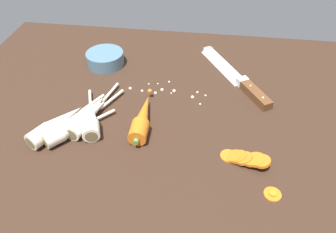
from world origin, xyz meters
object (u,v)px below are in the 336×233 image
at_px(parsnip_mid_left, 69,129).
at_px(carrot_slice_stray_near, 273,194).
at_px(whole_carrot, 142,118).
at_px(prep_bowl, 105,58).
at_px(parsnip_mid_right, 88,115).
at_px(parsnip_back, 87,116).
at_px(chefs_knife, 231,72).
at_px(carrot_slice_stack, 245,158).
at_px(parsnip_outer, 57,124).
at_px(parsnip_front, 90,119).

xyz_separation_m(parsnip_mid_left, carrot_slice_stray_near, (0.45, -0.10, -0.02)).
distance_m(whole_carrot, prep_bowl, 0.30).
relative_size(parsnip_mid_left, parsnip_mid_right, 0.67).
height_order(parsnip_mid_left, parsnip_back, same).
xyz_separation_m(chefs_knife, parsnip_back, (-0.34, -0.26, 0.01)).
bearing_deg(chefs_knife, parsnip_mid_left, -140.37).
distance_m(parsnip_mid_right, parsnip_back, 0.00).
distance_m(carrot_slice_stack, prep_bowl, 0.52).
distance_m(parsnip_mid_left, carrot_slice_stack, 0.40).
distance_m(chefs_knife, whole_carrot, 0.33).
height_order(chefs_knife, parsnip_outer, parsnip_outer).
xyz_separation_m(chefs_knife, whole_carrot, (-0.21, -0.25, 0.01)).
bearing_deg(carrot_slice_stack, parsnip_back, 168.42).
distance_m(whole_carrot, parsnip_outer, 0.20).
xyz_separation_m(parsnip_front, carrot_slice_stray_near, (0.41, -0.14, -0.02)).
distance_m(chefs_knife, prep_bowl, 0.37).
distance_m(chefs_knife, parsnip_outer, 0.50).
bearing_deg(carrot_slice_stray_near, whole_carrot, 150.57).
bearing_deg(parsnip_back, parsnip_outer, -147.51).
xyz_separation_m(parsnip_front, parsnip_outer, (-0.07, -0.03, -0.00)).
height_order(chefs_knife, parsnip_mid_right, parsnip_mid_right).
bearing_deg(prep_bowl, whole_carrot, -56.90).
distance_m(parsnip_front, carrot_slice_stack, 0.36).
relative_size(chefs_knife, prep_bowl, 2.87).
height_order(chefs_knife, whole_carrot, whole_carrot).
bearing_deg(carrot_slice_stray_near, prep_bowl, 137.56).
distance_m(parsnip_mid_right, parsnip_outer, 0.07).
height_order(parsnip_mid_right, carrot_slice_stray_near, parsnip_mid_right).
relative_size(parsnip_back, prep_bowl, 1.73).
distance_m(parsnip_front, parsnip_outer, 0.08).
distance_m(parsnip_mid_right, prep_bowl, 0.26).
height_order(parsnip_back, parsnip_outer, same).
bearing_deg(parsnip_back, parsnip_mid_right, 70.87).
bearing_deg(parsnip_mid_left, parsnip_mid_right, 63.28).
distance_m(parsnip_mid_left, parsnip_back, 0.06).
height_order(parsnip_mid_left, parsnip_outer, same).
bearing_deg(prep_bowl, carrot_slice_stack, -39.91).
height_order(parsnip_back, carrot_slice_stack, parsnip_back).
bearing_deg(parsnip_mid_right, parsnip_front, -51.23).
bearing_deg(parsnip_front, prep_bowl, 98.75).
bearing_deg(parsnip_mid_right, carrot_slice_stray_near, -20.60).
bearing_deg(parsnip_back, carrot_slice_stack, -11.58).
bearing_deg(chefs_knife, whole_carrot, -130.44).
bearing_deg(carrot_slice_stray_near, parsnip_front, 160.53).
relative_size(chefs_knife, carrot_slice_stray_near, 9.25).
distance_m(parsnip_front, parsnip_mid_right, 0.02).
bearing_deg(carrot_slice_stack, whole_carrot, 160.36).
bearing_deg(parsnip_back, parsnip_front, -37.27).
bearing_deg(parsnip_front, parsnip_mid_left, -132.42).
bearing_deg(carrot_slice_stray_near, chefs_knife, 100.60).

